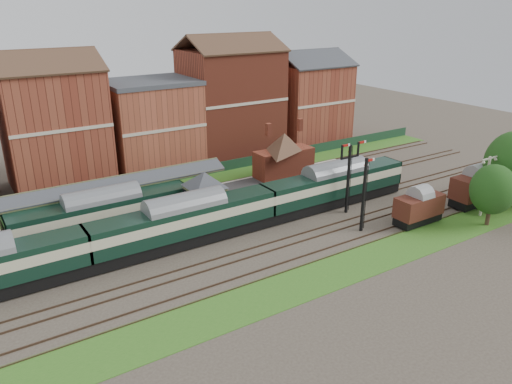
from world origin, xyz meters
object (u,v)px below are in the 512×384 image
semaphore_bracket (349,174)px  platform_railcar (103,213)px  dmu_train (186,221)px  signal_box (205,197)px  goods_van_a (419,207)px

semaphore_bracket → platform_railcar: 26.68m
dmu_train → signal_box: bearing=40.2°
signal_box → goods_van_a: bearing=-32.3°
signal_box → dmu_train: signal_box is taller
semaphore_bracket → goods_van_a: semaphore_bracket is taller
semaphore_bracket → goods_van_a: bearing=-56.1°
dmu_train → platform_railcar: dmu_train is taller
semaphore_bracket → signal_box: bearing=159.1°
semaphore_bracket → dmu_train: size_ratio=0.14×
dmu_train → platform_railcar: 8.93m
semaphore_bracket → goods_van_a: 8.28m
signal_box → dmu_train: bearing=-139.8°
signal_box → dmu_train: size_ratio=0.10×
platform_railcar → dmu_train: bearing=-46.7°
semaphore_bracket → dmu_train: (-18.89, 2.50, -2.06)m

